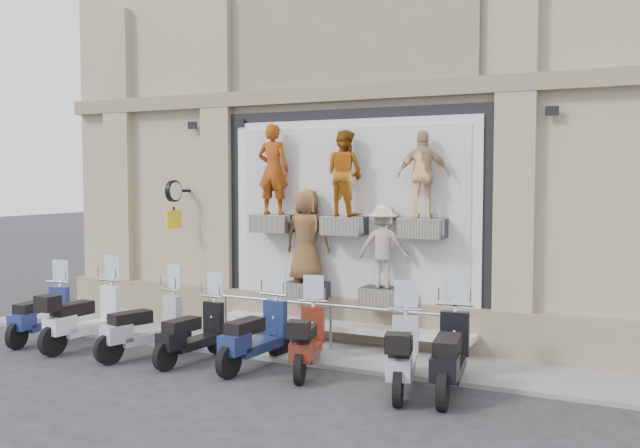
{
  "coord_description": "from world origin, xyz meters",
  "views": [
    {
      "loc": [
        5.57,
        -9.64,
        3.22
      ],
      "look_at": [
        -0.17,
        1.9,
        2.39
      ],
      "focal_mm": 40.0,
      "sensor_mm": 36.0,
      "label": 1
    }
  ],
  "objects_px": {
    "scooter_c": "(144,313)",
    "scooter_b": "(85,303)",
    "scooter_d": "(192,319)",
    "guard_rail": "(331,329)",
    "scooter_h": "(450,337)",
    "scooter_f": "(307,327)",
    "scooter_a": "(41,302)",
    "scooter_e": "(255,320)",
    "clock_sign_bracket": "(174,198)",
    "scooter_g": "(402,339)"
  },
  "relations": [
    {
      "from": "scooter_a",
      "to": "scooter_f",
      "type": "xyz_separation_m",
      "value": [
        5.77,
        0.31,
        -0.0
      ]
    },
    {
      "from": "scooter_g",
      "to": "scooter_h",
      "type": "xyz_separation_m",
      "value": [
        0.68,
        0.19,
        0.07
      ]
    },
    {
      "from": "scooter_a",
      "to": "scooter_b",
      "type": "xyz_separation_m",
      "value": [
        1.2,
        -0.02,
        0.08
      ]
    },
    {
      "from": "scooter_c",
      "to": "scooter_f",
      "type": "distance_m",
      "value": 3.13
    },
    {
      "from": "guard_rail",
      "to": "scooter_b",
      "type": "bearing_deg",
      "value": -159.34
    },
    {
      "from": "guard_rail",
      "to": "scooter_d",
      "type": "height_order",
      "value": "scooter_d"
    },
    {
      "from": "scooter_d",
      "to": "scooter_f",
      "type": "bearing_deg",
      "value": 13.19
    },
    {
      "from": "guard_rail",
      "to": "scooter_a",
      "type": "height_order",
      "value": "scooter_a"
    },
    {
      "from": "scooter_a",
      "to": "clock_sign_bracket",
      "type": "bearing_deg",
      "value": 42.06
    },
    {
      "from": "clock_sign_bracket",
      "to": "scooter_c",
      "type": "bearing_deg",
      "value": -65.28
    },
    {
      "from": "scooter_c",
      "to": "scooter_e",
      "type": "xyz_separation_m",
      "value": [
        2.18,
        0.25,
        0.01
      ]
    },
    {
      "from": "scooter_g",
      "to": "scooter_h",
      "type": "relative_size",
      "value": 0.92
    },
    {
      "from": "clock_sign_bracket",
      "to": "scooter_e",
      "type": "distance_m",
      "value": 4.21
    },
    {
      "from": "scooter_a",
      "to": "scooter_b",
      "type": "bearing_deg",
      "value": -10.24
    },
    {
      "from": "scooter_b",
      "to": "scooter_a",
      "type": "bearing_deg",
      "value": -176.9
    },
    {
      "from": "clock_sign_bracket",
      "to": "scooter_a",
      "type": "xyz_separation_m",
      "value": [
        -1.67,
        -2.1,
        -2.03
      ]
    },
    {
      "from": "scooter_b",
      "to": "scooter_f",
      "type": "bearing_deg",
      "value": 8.04
    },
    {
      "from": "clock_sign_bracket",
      "to": "scooter_b",
      "type": "height_order",
      "value": "clock_sign_bracket"
    },
    {
      "from": "scooter_f",
      "to": "scooter_b",
      "type": "bearing_deg",
      "value": 166.6
    },
    {
      "from": "scooter_f",
      "to": "scooter_c",
      "type": "bearing_deg",
      "value": 169.52
    },
    {
      "from": "clock_sign_bracket",
      "to": "scooter_d",
      "type": "height_order",
      "value": "clock_sign_bracket"
    },
    {
      "from": "scooter_e",
      "to": "scooter_d",
      "type": "bearing_deg",
      "value": -168.82
    },
    {
      "from": "guard_rail",
      "to": "scooter_b",
      "type": "distance_m",
      "value": 4.69
    },
    {
      "from": "scooter_b",
      "to": "scooter_e",
      "type": "xyz_separation_m",
      "value": [
        3.65,
        0.2,
        -0.03
      ]
    },
    {
      "from": "guard_rail",
      "to": "scooter_d",
      "type": "xyz_separation_m",
      "value": [
        -1.91,
        -1.61,
        0.29
      ]
    },
    {
      "from": "scooter_e",
      "to": "scooter_f",
      "type": "relative_size",
      "value": 1.06
    },
    {
      "from": "scooter_a",
      "to": "scooter_h",
      "type": "xyz_separation_m",
      "value": [
        8.22,
        0.2,
        0.1
      ]
    },
    {
      "from": "scooter_c",
      "to": "scooter_b",
      "type": "bearing_deg",
      "value": -165.44
    },
    {
      "from": "guard_rail",
      "to": "scooter_g",
      "type": "xyz_separation_m",
      "value": [
        1.97,
        -1.62,
        0.34
      ]
    },
    {
      "from": "scooter_c",
      "to": "scooter_g",
      "type": "bearing_deg",
      "value": 17.66
    },
    {
      "from": "scooter_a",
      "to": "guard_rail",
      "type": "bearing_deg",
      "value": 6.91
    },
    {
      "from": "guard_rail",
      "to": "scooter_b",
      "type": "relative_size",
      "value": 2.42
    },
    {
      "from": "clock_sign_bracket",
      "to": "scooter_a",
      "type": "distance_m",
      "value": 3.36
    },
    {
      "from": "scooter_c",
      "to": "scooter_d",
      "type": "relative_size",
      "value": 1.07
    },
    {
      "from": "scooter_h",
      "to": "scooter_b",
      "type": "bearing_deg",
      "value": 172.3
    },
    {
      "from": "scooter_d",
      "to": "scooter_h",
      "type": "distance_m",
      "value": 4.57
    },
    {
      "from": "clock_sign_bracket",
      "to": "scooter_g",
      "type": "height_order",
      "value": "clock_sign_bracket"
    },
    {
      "from": "scooter_d",
      "to": "guard_rail",
      "type": "bearing_deg",
      "value": 45.47
    },
    {
      "from": "scooter_b",
      "to": "scooter_g",
      "type": "distance_m",
      "value": 6.34
    },
    {
      "from": "scooter_a",
      "to": "scooter_e",
      "type": "distance_m",
      "value": 4.85
    },
    {
      "from": "clock_sign_bracket",
      "to": "scooter_a",
      "type": "bearing_deg",
      "value": -128.53
    },
    {
      "from": "scooter_a",
      "to": "scooter_d",
      "type": "height_order",
      "value": "scooter_a"
    },
    {
      "from": "scooter_c",
      "to": "scooter_h",
      "type": "bearing_deg",
      "value": 19.51
    },
    {
      "from": "scooter_c",
      "to": "scooter_g",
      "type": "height_order",
      "value": "scooter_c"
    },
    {
      "from": "guard_rail",
      "to": "scooter_b",
      "type": "xyz_separation_m",
      "value": [
        -4.37,
        -1.65,
        0.39
      ]
    },
    {
      "from": "scooter_b",
      "to": "scooter_h",
      "type": "height_order",
      "value": "scooter_h"
    },
    {
      "from": "scooter_c",
      "to": "scooter_h",
      "type": "height_order",
      "value": "scooter_h"
    },
    {
      "from": "scooter_c",
      "to": "scooter_d",
      "type": "distance_m",
      "value": 0.99
    },
    {
      "from": "guard_rail",
      "to": "scooter_c",
      "type": "bearing_deg",
      "value": -149.58
    },
    {
      "from": "clock_sign_bracket",
      "to": "scooter_c",
      "type": "relative_size",
      "value": 0.51
    }
  ]
}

